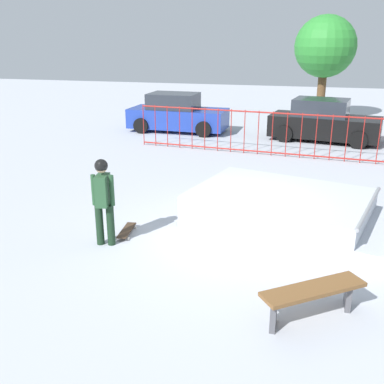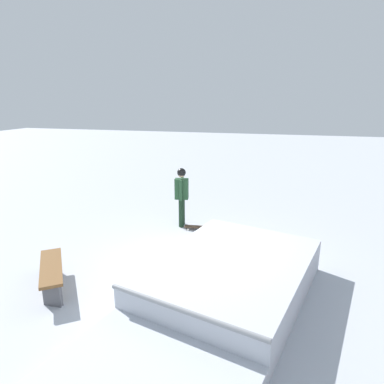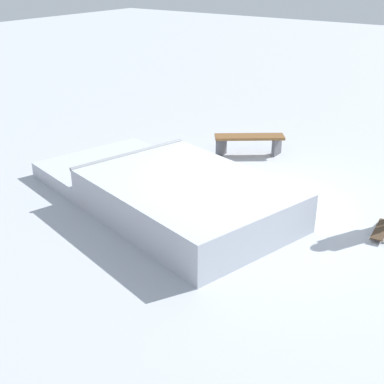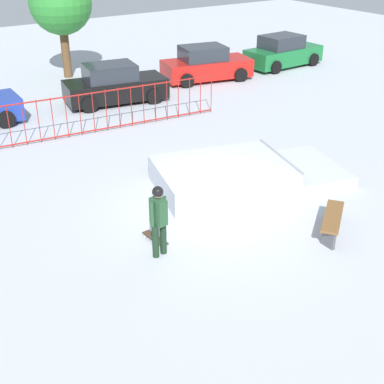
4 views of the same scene
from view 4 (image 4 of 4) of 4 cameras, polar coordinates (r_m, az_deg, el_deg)
ground_plane at (r=13.74m, az=2.83°, el=-2.17°), size 60.00×60.00×0.00m
skate_ramp at (r=15.05m, az=4.96°, el=1.88°), size 5.88×3.88×0.74m
skater at (r=11.54m, az=-3.63°, el=-2.60°), size 0.44×0.41×1.73m
skateboard at (r=12.52m, az=-4.00°, el=-4.99°), size 0.32×0.82×0.09m
perimeter_fence at (r=19.06m, az=-9.91°, el=8.59°), size 9.09×0.87×1.50m
park_bench at (r=13.10m, az=14.90°, el=-2.92°), size 1.52×1.28×0.48m
parked_car_black at (r=22.30m, az=-8.38°, el=11.33°), size 4.33×2.45×1.60m
parked_car_red at (r=25.40m, az=1.50°, el=13.56°), size 4.36×2.55×1.60m
parked_car_green at (r=28.32m, az=9.77°, el=14.63°), size 4.17×2.07×1.60m
distant_tree at (r=26.15m, az=-14.00°, el=19.12°), size 2.85×2.85×4.83m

